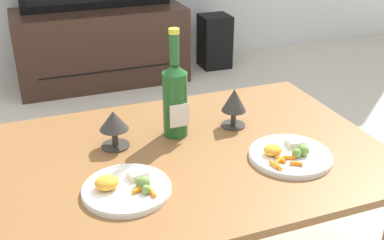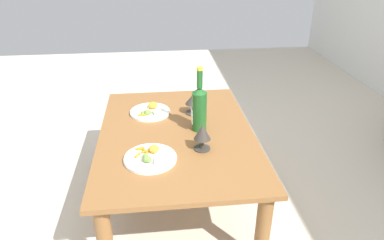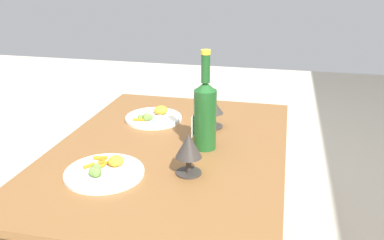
{
  "view_description": "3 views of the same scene",
  "coord_description": "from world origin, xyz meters",
  "px_view_note": "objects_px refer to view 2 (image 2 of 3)",
  "views": [
    {
      "loc": [
        -0.46,
        -1.2,
        1.19
      ],
      "look_at": [
        0.02,
        0.09,
        0.52
      ],
      "focal_mm": 43.88,
      "sensor_mm": 36.0,
      "label": 1
    },
    {
      "loc": [
        1.66,
        -0.1,
        1.38
      ],
      "look_at": [
        -0.02,
        0.09,
        0.52
      ],
      "focal_mm": 32.5,
      "sensor_mm": 36.0,
      "label": 2
    },
    {
      "loc": [
        1.34,
        0.39,
        1.09
      ],
      "look_at": [
        -0.03,
        0.08,
        0.56
      ],
      "focal_mm": 38.71,
      "sensor_mm": 36.0,
      "label": 3
    }
  ],
  "objects_px": {
    "wine_bottle": "(199,107)",
    "goblet_left": "(193,101)",
    "dinner_plate_left": "(150,111)",
    "dinner_plate_right": "(150,158)",
    "dining_table": "(177,143)",
    "goblet_right": "(202,133)"
  },
  "relations": [
    {
      "from": "wine_bottle",
      "to": "goblet_left",
      "type": "relative_size",
      "value": 2.92
    },
    {
      "from": "dinner_plate_left",
      "to": "dinner_plate_right",
      "type": "relative_size",
      "value": 0.96
    },
    {
      "from": "goblet_left",
      "to": "dinner_plate_right",
      "type": "height_order",
      "value": "goblet_left"
    },
    {
      "from": "dining_table",
      "to": "goblet_left",
      "type": "relative_size",
      "value": 9.5
    },
    {
      "from": "dining_table",
      "to": "goblet_left",
      "type": "height_order",
      "value": "goblet_left"
    },
    {
      "from": "dining_table",
      "to": "goblet_right",
      "type": "relative_size",
      "value": 8.51
    },
    {
      "from": "dining_table",
      "to": "goblet_left",
      "type": "distance_m",
      "value": 0.3
    },
    {
      "from": "wine_bottle",
      "to": "dinner_plate_right",
      "type": "xyz_separation_m",
      "value": [
        0.28,
        -0.27,
        -0.13
      ]
    },
    {
      "from": "dining_table",
      "to": "wine_bottle",
      "type": "height_order",
      "value": "wine_bottle"
    },
    {
      "from": "goblet_right",
      "to": "goblet_left",
      "type": "bearing_deg",
      "value": 180.0
    },
    {
      "from": "dining_table",
      "to": "dinner_plate_right",
      "type": "distance_m",
      "value": 0.3
    },
    {
      "from": "wine_bottle",
      "to": "dinner_plate_left",
      "type": "xyz_separation_m",
      "value": [
        -0.23,
        -0.27,
        -0.13
      ]
    },
    {
      "from": "dinner_plate_right",
      "to": "goblet_left",
      "type": "bearing_deg",
      "value": 151.8
    },
    {
      "from": "goblet_right",
      "to": "dinner_plate_left",
      "type": "xyz_separation_m",
      "value": [
        -0.44,
        -0.26,
        -0.08
      ]
    },
    {
      "from": "dinner_plate_right",
      "to": "wine_bottle",
      "type": "bearing_deg",
      "value": 135.64
    },
    {
      "from": "goblet_right",
      "to": "dinner_plate_left",
      "type": "bearing_deg",
      "value": -149.65
    },
    {
      "from": "goblet_right",
      "to": "wine_bottle",
      "type": "bearing_deg",
      "value": 176.91
    },
    {
      "from": "dinner_plate_left",
      "to": "dinner_plate_right",
      "type": "xyz_separation_m",
      "value": [
        0.51,
        -0.0,
        -0.0
      ]
    },
    {
      "from": "wine_bottle",
      "to": "goblet_left",
      "type": "height_order",
      "value": "wine_bottle"
    },
    {
      "from": "goblet_right",
      "to": "dinner_plate_right",
      "type": "xyz_separation_m",
      "value": [
        0.07,
        -0.26,
        -0.08
      ]
    },
    {
      "from": "goblet_right",
      "to": "dinner_plate_right",
      "type": "relative_size",
      "value": 0.54
    },
    {
      "from": "wine_bottle",
      "to": "goblet_left",
      "type": "distance_m",
      "value": 0.21
    }
  ]
}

